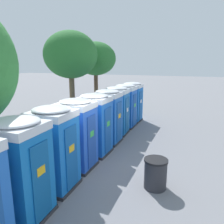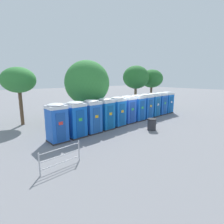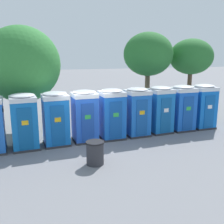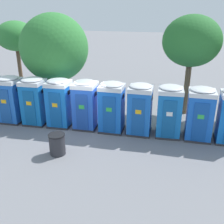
# 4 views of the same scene
# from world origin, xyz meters

# --- Properties ---
(ground_plane) EXTENTS (120.00, 120.00, 0.00)m
(ground_plane) POSITION_xyz_m (0.00, 0.00, 0.00)
(ground_plane) COLOR slate
(portapotty_0) EXTENTS (1.18, 1.21, 2.54)m
(portapotty_0) POSITION_xyz_m (-7.01, -0.36, 1.28)
(portapotty_0) COLOR #2D2D33
(portapotty_0) RESTS_ON ground
(portapotty_1) EXTENTS (1.30, 1.27, 2.54)m
(portapotty_1) POSITION_xyz_m (-5.60, -0.30, 1.28)
(portapotty_1) COLOR #2D2D33
(portapotty_1) RESTS_ON ground
(portapotty_2) EXTENTS (1.24, 1.25, 2.54)m
(portapotty_2) POSITION_xyz_m (-4.20, -0.25, 1.28)
(portapotty_2) COLOR #2D2D33
(portapotty_2) RESTS_ON ground
(portapotty_3) EXTENTS (1.24, 1.28, 2.54)m
(portapotty_3) POSITION_xyz_m (-2.80, -0.16, 1.28)
(portapotty_3) COLOR #2D2D33
(portapotty_3) RESTS_ON ground
(portapotty_4) EXTENTS (1.24, 1.27, 2.54)m
(portapotty_4) POSITION_xyz_m (-1.40, -0.04, 1.28)
(portapotty_4) COLOR #2D2D33
(portapotty_4) RESTS_ON ground
(portapotty_5) EXTENTS (1.22, 1.25, 2.54)m
(portapotty_5) POSITION_xyz_m (-0.00, 0.06, 1.28)
(portapotty_5) COLOR #2D2D33
(portapotty_5) RESTS_ON ground
(portapotty_6) EXTENTS (1.23, 1.23, 2.54)m
(portapotty_6) POSITION_xyz_m (1.40, 0.08, 1.28)
(portapotty_6) COLOR #2D2D33
(portapotty_6) RESTS_ON ground
(portapotty_7) EXTENTS (1.20, 1.24, 2.54)m
(portapotty_7) POSITION_xyz_m (2.80, 0.15, 1.28)
(portapotty_7) COLOR #2D2D33
(portapotty_7) RESTS_ON ground
(portapotty_8) EXTENTS (1.26, 1.29, 2.54)m
(portapotty_8) POSITION_xyz_m (4.20, 0.26, 1.28)
(portapotty_8) COLOR #2D2D33
(portapotty_8) RESTS_ON ground
(portapotty_9) EXTENTS (1.25, 1.23, 2.54)m
(portapotty_9) POSITION_xyz_m (5.61, 0.30, 1.28)
(portapotty_9) COLOR #2D2D33
(portapotty_9) RESTS_ON ground
(portapotty_10) EXTENTS (1.23, 1.21, 2.54)m
(portapotty_10) POSITION_xyz_m (7.01, 0.34, 1.28)
(portapotty_10) COLOR #2D2D33
(portapotty_10) RESTS_ON ground
(street_tree_0) EXTENTS (2.84, 2.84, 5.04)m
(street_tree_0) POSITION_xyz_m (-7.57, 5.78, 3.91)
(street_tree_0) COLOR brown
(street_tree_0) RESTS_ON ground
(street_tree_1) EXTENTS (3.17, 3.17, 5.59)m
(street_tree_1) POSITION_xyz_m (4.95, 3.52, 4.17)
(street_tree_1) COLOR brown
(street_tree_1) RESTS_ON ground
(street_tree_2) EXTENTS (2.95, 2.95, 5.24)m
(street_tree_2) POSITION_xyz_m (8.20, 3.58, 4.00)
(street_tree_2) COLOR brown
(street_tree_2) RESTS_ON ground
(street_tree_3) EXTENTS (3.98, 3.98, 5.66)m
(street_tree_3) POSITION_xyz_m (-2.77, 2.49, 3.68)
(street_tree_3) COLOR #4C3826
(street_tree_3) RESTS_ON ground
(trash_can) EXTENTS (0.72, 0.72, 0.93)m
(trash_can) POSITION_xyz_m (-0.22, -2.83, 0.47)
(trash_can) COLOR #2D2D33
(trash_can) RESTS_ON ground
(event_barrier) EXTENTS (2.05, 0.22, 1.05)m
(event_barrier) POSITION_xyz_m (-8.34, -3.73, 0.57)
(event_barrier) COLOR #B7B7BC
(event_barrier) RESTS_ON ground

